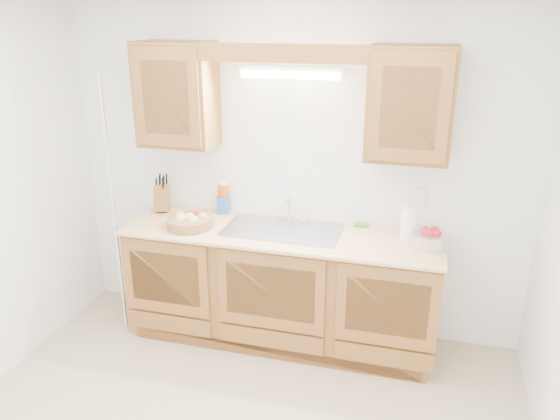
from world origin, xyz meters
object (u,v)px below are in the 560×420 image
(fruit_basket, at_px, (190,221))
(knife_block, at_px, (162,197))
(paper_towel, at_px, (409,225))
(apple_bowl, at_px, (430,238))

(fruit_basket, bearing_deg, knife_block, 143.47)
(fruit_basket, height_order, knife_block, knife_block)
(knife_block, distance_m, paper_towel, 1.92)
(fruit_basket, xyz_separation_m, knife_block, (-0.36, 0.27, 0.06))
(fruit_basket, distance_m, paper_towel, 1.57)
(knife_block, height_order, paper_towel, knife_block)
(paper_towel, distance_m, apple_bowl, 0.16)
(apple_bowl, bearing_deg, knife_block, 175.27)
(paper_towel, bearing_deg, fruit_basket, -174.41)
(fruit_basket, bearing_deg, apple_bowl, 3.17)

